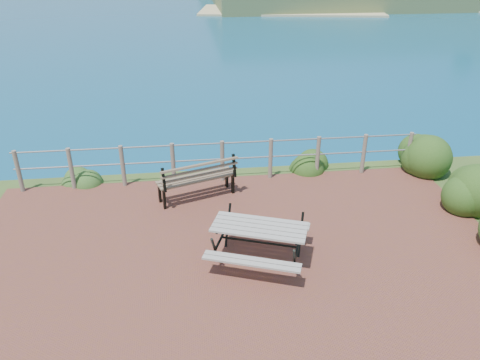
# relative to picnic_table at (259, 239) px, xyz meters

# --- Properties ---
(ground) EXTENTS (10.00, 7.00, 0.12)m
(ground) POSITION_rel_picnic_table_xyz_m (-0.37, -0.14, -0.44)
(ground) COLOR brown
(ground) RESTS_ON ground
(safety_railing) EXTENTS (9.40, 0.10, 1.00)m
(safety_railing) POSITION_rel_picnic_table_xyz_m (-0.37, 3.21, 0.13)
(safety_railing) COLOR #6B5B4C
(safety_railing) RESTS_ON ground
(picnic_table) EXTENTS (1.77, 1.35, 0.69)m
(picnic_table) POSITION_rel_picnic_table_xyz_m (0.00, 0.00, 0.00)
(picnic_table) COLOR gray
(picnic_table) RESTS_ON ground
(park_bench) EXTENTS (1.78, 0.98, 0.98)m
(park_bench) POSITION_rel_picnic_table_xyz_m (-1.01, 2.42, 0.20)
(park_bench) COLOR brown
(park_bench) RESTS_ON ground
(shrub_right_front) EXTENTS (1.25, 1.25, 1.78)m
(shrub_right_front) POSITION_rel_picnic_table_xyz_m (4.76, 1.36, -0.44)
(shrub_right_front) COLOR #244816
(shrub_right_front) RESTS_ON ground
(shrub_right_edge) EXTENTS (1.13, 1.13, 1.62)m
(shrub_right_edge) POSITION_rel_picnic_table_xyz_m (4.44, 3.27, -0.44)
(shrub_right_edge) COLOR #244816
(shrub_right_edge) RESTS_ON ground
(shrub_lip_west) EXTENTS (0.73, 0.73, 0.46)m
(shrub_lip_west) POSITION_rel_picnic_table_xyz_m (-3.74, 3.65, -0.44)
(shrub_lip_west) COLOR #29531F
(shrub_lip_west) RESTS_ON ground
(shrub_lip_east) EXTENTS (0.86, 0.86, 0.63)m
(shrub_lip_east) POSITION_rel_picnic_table_xyz_m (1.83, 3.76, -0.44)
(shrub_lip_east) COLOR #244816
(shrub_lip_east) RESTS_ON ground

